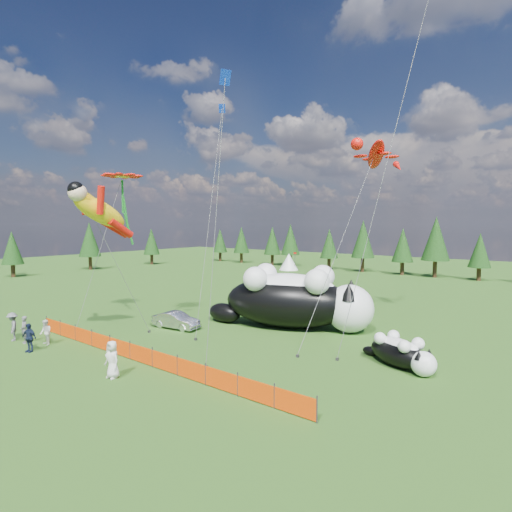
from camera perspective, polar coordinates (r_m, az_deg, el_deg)
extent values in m
plane|color=#16370A|center=(25.56, -10.53, -13.02)|extent=(160.00, 160.00, 0.00)
cylinder|color=#262626|center=(32.83, -27.73, -8.52)|extent=(0.06, 0.06, 1.10)
cylinder|color=#262626|center=(31.06, -26.15, -9.19)|extent=(0.06, 0.06, 1.10)
cylinder|color=#262626|center=(29.33, -24.39, -9.93)|extent=(0.06, 0.06, 1.10)
cylinder|color=#262626|center=(27.63, -22.40, -10.75)|extent=(0.06, 0.06, 1.10)
cylinder|color=#262626|center=(25.97, -20.13, -11.67)|extent=(0.06, 0.06, 1.10)
cylinder|color=#262626|center=(24.37, -17.55, -12.68)|extent=(0.06, 0.06, 1.10)
cylinder|color=#262626|center=(22.83, -14.58, -13.80)|extent=(0.06, 0.06, 1.10)
cylinder|color=#262626|center=(21.37, -11.16, -15.04)|extent=(0.06, 0.06, 1.10)
cylinder|color=#262626|center=(19.99, -7.21, -16.39)|extent=(0.06, 0.06, 1.10)
cylinder|color=#262626|center=(18.74, -2.63, -17.83)|extent=(0.06, 0.06, 1.10)
cylinder|color=#262626|center=(17.62, 2.65, -19.34)|extent=(0.06, 0.06, 1.10)
cylinder|color=#262626|center=(16.66, 8.70, -20.85)|extent=(0.06, 0.06, 1.10)
cube|color=#EA4004|center=(31.95, -26.96, -8.94)|extent=(2.00, 0.04, 0.90)
cube|color=#EA4004|center=(30.20, -25.30, -9.65)|extent=(2.00, 0.04, 0.90)
cube|color=#EA4004|center=(28.49, -23.42, -10.43)|extent=(2.00, 0.04, 0.90)
cube|color=#EA4004|center=(26.81, -21.30, -11.30)|extent=(2.00, 0.04, 0.90)
cube|color=#EA4004|center=(25.18, -18.88, -12.27)|extent=(2.00, 0.04, 0.90)
cube|color=#EA4004|center=(23.61, -16.11, -13.34)|extent=(2.00, 0.04, 0.90)
cube|color=#EA4004|center=(22.10, -12.93, -14.53)|extent=(2.00, 0.04, 0.90)
cube|color=#EA4004|center=(20.68, -9.25, -15.83)|extent=(2.00, 0.04, 0.90)
cube|color=#EA4004|center=(19.37, -5.00, -17.24)|extent=(2.00, 0.04, 0.90)
cube|color=#EA4004|center=(18.18, -0.09, -18.73)|extent=(2.00, 0.04, 0.90)
cube|color=#EA4004|center=(17.14, 5.57, -20.25)|extent=(2.00, 0.04, 0.90)
ellipsoid|color=black|center=(29.97, 4.62, -6.55)|extent=(10.54, 7.47, 3.84)
ellipsoid|color=white|center=(29.80, 4.63, -4.74)|extent=(7.90, 5.47, 2.34)
sphere|color=white|center=(29.36, 13.23, -7.31)|extent=(3.41, 3.41, 3.41)
sphere|color=#D85472|center=(29.29, 16.08, -7.40)|extent=(0.48, 0.48, 0.48)
ellipsoid|color=black|center=(31.73, -4.53, -8.08)|extent=(3.31, 2.42, 1.49)
cone|color=black|center=(28.11, 13.12, -5.01)|extent=(1.19, 1.19, 1.19)
cone|color=black|center=(30.12, 13.43, -4.38)|extent=(1.19, 1.19, 1.19)
sphere|color=white|center=(30.61, 9.51, -2.92)|extent=(1.79, 1.79, 1.79)
sphere|color=white|center=(27.89, 8.70, -3.64)|extent=(1.79, 1.79, 1.79)
sphere|color=white|center=(31.54, 1.43, -2.64)|extent=(1.79, 1.79, 1.79)
sphere|color=white|center=(28.91, -0.11, -3.30)|extent=(1.79, 1.79, 1.79)
ellipsoid|color=black|center=(23.54, 19.59, -12.92)|extent=(3.96, 3.00, 1.43)
ellipsoid|color=white|center=(23.44, 19.61, -12.09)|extent=(2.96, 2.21, 0.88)
sphere|color=white|center=(22.54, 22.83, -14.02)|extent=(1.28, 1.28, 1.28)
sphere|color=#D85472|center=(22.22, 23.95, -14.33)|extent=(0.18, 0.18, 0.18)
ellipsoid|color=black|center=(24.93, 16.22, -12.91)|extent=(1.25, 0.97, 0.56)
cone|color=black|center=(22.10, 22.23, -12.99)|extent=(0.45, 0.45, 0.45)
cone|color=black|center=(22.67, 23.49, -12.58)|extent=(0.45, 0.45, 0.45)
sphere|color=white|center=(23.18, 22.15, -11.53)|extent=(0.67, 0.67, 0.67)
sphere|color=white|center=(22.42, 20.42, -12.03)|extent=(0.67, 0.67, 0.67)
sphere|color=white|center=(24.24, 19.05, -10.74)|extent=(0.67, 0.67, 0.67)
sphere|color=white|center=(23.51, 17.30, -11.17)|extent=(0.67, 0.67, 0.67)
imported|color=silver|center=(30.39, -11.33, -9.00)|extent=(3.83, 1.82, 1.21)
imported|color=#5B5C61|center=(30.16, -30.21, -9.09)|extent=(0.71, 0.52, 1.78)
imported|color=silver|center=(29.10, -27.86, -9.63)|extent=(0.85, 0.58, 1.63)
imported|color=#141F39|center=(28.04, -29.68, -10.10)|extent=(1.14, 0.83, 1.75)
imported|color=#5B5C61|center=(31.16, -31.45, -8.61)|extent=(1.37, 1.04, 1.89)
imported|color=silver|center=(21.80, -19.85, -13.73)|extent=(0.94, 0.62, 1.89)
cylinder|color=#595959|center=(28.05, -18.06, -2.58)|extent=(0.03, 0.03, 9.01)
cube|color=#262626|center=(29.81, -15.03, -10.38)|extent=(0.15, 0.15, 0.16)
cylinder|color=#595959|center=(27.46, 12.22, 2.12)|extent=(0.03, 0.03, 16.85)
cube|color=#262626|center=(23.92, 5.96, -14.01)|extent=(0.15, 0.15, 0.16)
cylinder|color=#595959|center=(30.49, -21.51, 0.52)|extent=(0.03, 0.03, 11.81)
cube|color=#262626|center=(30.46, -24.53, -10.31)|extent=(0.15, 0.15, 0.16)
cube|color=#178223|center=(31.46, -18.46, 5.86)|extent=(0.22, 0.22, 4.81)
cylinder|color=#595959|center=(29.01, -6.61, 5.93)|extent=(0.03, 0.03, 17.53)
cube|color=#262626|center=(27.31, -8.62, -11.66)|extent=(0.15, 0.15, 0.16)
cylinder|color=#595959|center=(24.63, 18.31, 13.03)|extent=(0.03, 0.03, 23.39)
cube|color=#262626|center=(23.72, 11.53, -14.23)|extent=(0.15, 0.15, 0.16)
cylinder|color=#595959|center=(21.52, -5.79, 4.95)|extent=(0.03, 0.03, 15.47)
cube|color=#262626|center=(22.28, -7.16, -15.44)|extent=(0.15, 0.15, 0.16)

